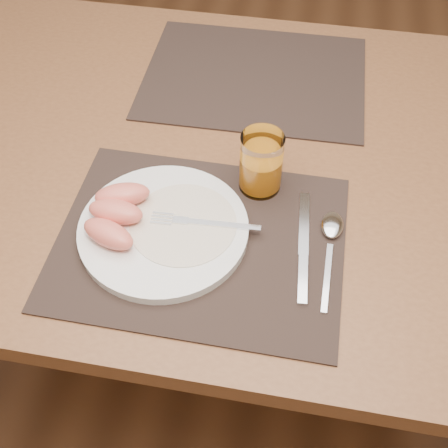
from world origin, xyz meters
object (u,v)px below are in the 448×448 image
at_px(plate, 164,229).
at_px(fork, 196,222).
at_px(table, 230,180).
at_px(spoon, 331,232).
at_px(knife, 303,254).
at_px(placemat_far, 254,77).
at_px(juice_glass, 261,165).
at_px(placemat_near, 200,241).

distance_m(plate, fork, 0.05).
height_order(table, plate, plate).
height_order(table, spoon, spoon).
relative_size(fork, knife, 0.79).
height_order(placemat_far, plate, plate).
bearing_deg(knife, plate, 178.38).
relative_size(table, spoon, 7.32).
bearing_deg(spoon, table, 138.32).
bearing_deg(plate, knife, -1.62).
height_order(table, fork, fork).
distance_m(table, fork, 0.23).
xyz_separation_m(spoon, juice_glass, (-0.13, 0.09, 0.04)).
height_order(plate, juice_glass, juice_glass).
xyz_separation_m(fork, juice_glass, (0.09, 0.11, 0.03)).
relative_size(plate, knife, 1.22).
bearing_deg(placemat_near, table, 87.55).
distance_m(knife, spoon, 0.06).
bearing_deg(table, juice_glass, -52.29).
height_order(table, knife, knife).
height_order(placemat_far, fork, fork).
xyz_separation_m(table, fork, (-0.02, -0.20, 0.11)).
relative_size(plate, juice_glass, 2.51).
xyz_separation_m(placemat_far, juice_glass, (0.05, -0.31, 0.05)).
distance_m(table, juice_glass, 0.17).
distance_m(placemat_near, knife, 0.16).
distance_m(plate, knife, 0.22).
xyz_separation_m(placemat_far, fork, (-0.03, -0.42, 0.02)).
height_order(placemat_far, spoon, spoon).
bearing_deg(placemat_near, fork, 118.38).
distance_m(placemat_near, plate, 0.06).
bearing_deg(juice_glass, placemat_near, -119.30).
height_order(knife, juice_glass, juice_glass).
distance_m(fork, spoon, 0.22).
distance_m(placemat_far, plate, 0.44).
xyz_separation_m(plate, juice_glass, (0.14, 0.13, 0.04)).
distance_m(placemat_near, fork, 0.03).
height_order(knife, spoon, spoon).
height_order(fork, spoon, fork).
relative_size(table, placemat_near, 3.11).
bearing_deg(placemat_far, plate, -100.78).
xyz_separation_m(placemat_far, knife, (0.14, -0.44, 0.00)).
bearing_deg(plate, placemat_far, 79.22).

